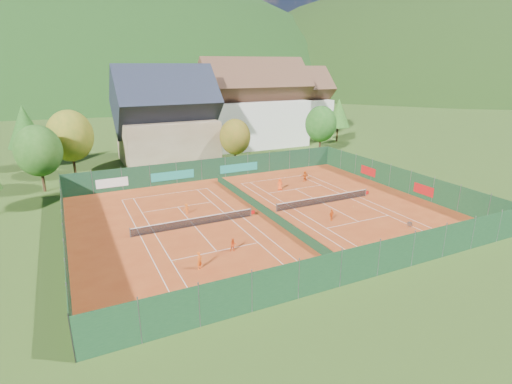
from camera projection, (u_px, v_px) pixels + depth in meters
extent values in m
plane|color=#2E4C17|center=(264.00, 214.00, 44.34)|extent=(600.00, 600.00, 0.00)
cube|color=#A63E18|center=(264.00, 214.00, 44.33)|extent=(40.00, 32.00, 0.01)
cube|color=white|center=(166.00, 194.00, 51.16)|extent=(10.97, 0.06, 0.00)
cube|color=white|center=(242.00, 280.00, 30.83)|extent=(10.97, 0.06, 0.00)
cube|color=white|center=(140.00, 236.00, 38.70)|extent=(0.06, 23.77, 0.00)
cube|color=white|center=(243.00, 218.00, 43.28)|extent=(0.06, 23.77, 0.00)
cube|color=white|center=(154.00, 233.00, 39.28)|extent=(0.06, 23.77, 0.00)
cube|color=white|center=(232.00, 220.00, 42.71)|extent=(0.06, 23.77, 0.00)
cube|color=white|center=(178.00, 207.00, 46.47)|extent=(8.23, 0.06, 0.00)
cube|color=white|center=(217.00, 251.00, 35.52)|extent=(8.23, 0.06, 0.00)
cube|color=white|center=(195.00, 226.00, 40.99)|extent=(0.06, 12.80, 0.00)
cube|color=white|center=(276.00, 179.00, 57.84)|extent=(10.97, 0.06, 0.00)
cube|color=white|center=(397.00, 241.00, 37.51)|extent=(10.97, 0.06, 0.00)
cube|color=white|center=(284.00, 210.00, 45.38)|extent=(0.06, 23.77, 0.00)
cube|color=white|center=(360.00, 197.00, 49.96)|extent=(0.06, 23.77, 0.00)
cube|color=white|center=(294.00, 209.00, 45.95)|extent=(0.06, 23.77, 0.00)
cube|color=white|center=(351.00, 199.00, 49.39)|extent=(0.06, 23.77, 0.00)
cube|color=white|center=(295.00, 189.00, 53.15)|extent=(8.23, 0.06, 0.00)
cube|color=white|center=(359.00, 222.00, 42.20)|extent=(8.23, 0.06, 0.00)
cube|color=white|center=(323.00, 203.00, 47.67)|extent=(0.06, 12.80, 0.00)
cylinder|color=#59595B|center=(130.00, 233.00, 38.17)|extent=(0.10, 0.10, 1.02)
cylinder|color=#59595B|center=(251.00, 212.00, 43.51)|extent=(0.10, 0.10, 1.02)
cube|color=black|center=(194.00, 222.00, 40.86)|extent=(12.80, 0.02, 0.86)
cube|color=white|center=(194.00, 218.00, 40.72)|extent=(12.80, 0.04, 0.06)
cube|color=red|center=(253.00, 212.00, 43.63)|extent=(0.40, 0.04, 0.40)
cylinder|color=#59595B|center=(277.00, 208.00, 44.85)|extent=(0.10, 0.10, 1.02)
cylinder|color=#59595B|center=(366.00, 192.00, 50.19)|extent=(0.10, 0.10, 1.02)
cube|color=black|center=(324.00, 200.00, 47.54)|extent=(12.80, 0.02, 0.86)
cube|color=white|center=(324.00, 196.00, 47.40)|extent=(12.80, 0.04, 0.06)
cube|color=red|center=(367.00, 192.00, 50.31)|extent=(0.40, 0.04, 0.40)
cube|color=#14371E|center=(264.00, 210.00, 44.18)|extent=(0.03, 28.80, 1.00)
cube|color=#13351F|center=(214.00, 169.00, 57.56)|extent=(40.00, 0.04, 3.00)
cube|color=teal|center=(173.00, 176.00, 55.10)|extent=(6.00, 0.03, 1.20)
cube|color=teal|center=(239.00, 168.00, 59.27)|extent=(6.00, 0.03, 1.20)
cube|color=silver|center=(112.00, 183.00, 51.76)|extent=(4.00, 0.03, 1.20)
cube|color=#153B1F|center=(360.00, 264.00, 30.19)|extent=(40.00, 0.04, 3.00)
cube|color=#14371C|center=(64.00, 234.00, 35.53)|extent=(0.04, 32.00, 3.00)
cube|color=#153C1E|center=(400.00, 179.00, 52.23)|extent=(0.04, 32.00, 3.00)
cube|color=#B21414|center=(423.00, 190.00, 48.87)|extent=(0.03, 3.00, 1.20)
cube|color=#B21414|center=(368.00, 171.00, 57.43)|extent=(0.03, 3.00, 1.20)
cube|color=tan|center=(168.00, 141.00, 67.67)|extent=(15.00, 12.00, 7.00)
cube|color=#1E2333|center=(165.00, 102.00, 65.68)|extent=(16.20, 12.00, 12.00)
cube|color=silver|center=(253.00, 123.00, 80.43)|extent=(20.00, 11.00, 9.00)
cube|color=brown|center=(253.00, 86.00, 78.21)|extent=(21.60, 11.00, 11.00)
cube|color=silver|center=(292.00, 117.00, 93.27)|extent=(16.00, 10.00, 8.00)
cube|color=brown|center=(293.00, 89.00, 91.28)|extent=(17.28, 10.00, 10.00)
cylinder|color=#462D19|center=(43.00, 181.00, 51.83)|extent=(0.36, 0.36, 2.80)
ellipsoid|color=#245618|center=(38.00, 151.00, 50.61)|extent=(5.72, 5.72, 6.58)
cylinder|color=#442718|center=(74.00, 166.00, 58.58)|extent=(0.36, 0.36, 3.15)
ellipsoid|color=olive|center=(70.00, 136.00, 57.20)|extent=(6.44, 6.44, 7.40)
cylinder|color=#4B2D1A|center=(30.00, 158.00, 62.87)|extent=(0.36, 0.36, 3.50)
cone|color=#1E5418|center=(25.00, 126.00, 61.33)|extent=(5.60, 5.60, 6.50)
cylinder|color=#442F18|center=(235.00, 158.00, 65.29)|extent=(0.36, 0.36, 2.45)
ellipsoid|color=olive|center=(235.00, 137.00, 64.21)|extent=(5.01, 5.01, 5.76)
cylinder|color=#472A19|center=(320.00, 145.00, 74.46)|extent=(0.36, 0.36, 2.80)
ellipsoid|color=#205919|center=(321.00, 124.00, 73.23)|extent=(5.72, 5.72, 6.58)
cylinder|color=#4B321A|center=(337.00, 134.00, 85.42)|extent=(0.36, 0.36, 3.15)
cone|color=#265D1A|center=(338.00, 113.00, 84.04)|extent=(5.04, 5.04, 5.85)
cylinder|color=#402E17|center=(286.00, 131.00, 88.87)|extent=(0.36, 0.36, 3.50)
ellipsoid|color=olive|center=(287.00, 108.00, 87.34)|extent=(7.15, 7.15, 8.22)
ellipsoid|color=black|center=(104.00, 140.00, 318.13)|extent=(440.00, 440.00, 242.00)
ellipsoid|color=black|center=(422.00, 135.00, 318.88)|extent=(380.00, 380.00, 220.40)
cylinder|color=slate|center=(409.00, 226.00, 40.04)|extent=(0.02, 0.02, 0.80)
cylinder|color=slate|center=(412.00, 225.00, 40.17)|extent=(0.02, 0.02, 0.80)
cylinder|color=slate|center=(407.00, 225.00, 40.30)|extent=(0.02, 0.02, 0.80)
cylinder|color=slate|center=(409.00, 224.00, 40.42)|extent=(0.02, 0.02, 0.80)
cube|color=slate|center=(410.00, 224.00, 40.19)|extent=(0.34, 0.34, 0.30)
ellipsoid|color=#CCD833|center=(410.00, 224.00, 40.18)|extent=(0.28, 0.28, 0.16)
sphere|color=#CCD833|center=(175.00, 261.00, 33.69)|extent=(0.07, 0.07, 0.07)
sphere|color=#CCD833|center=(362.00, 242.00, 37.34)|extent=(0.07, 0.07, 0.07)
sphere|color=#CCD833|center=(234.00, 199.00, 49.15)|extent=(0.07, 0.07, 0.07)
sphere|color=#CCD833|center=(213.00, 198.00, 49.37)|extent=(0.07, 0.07, 0.07)
sphere|color=#CCD833|center=(353.00, 206.00, 46.63)|extent=(0.07, 0.07, 0.07)
imported|color=orange|center=(199.00, 261.00, 32.24)|extent=(0.66, 0.63, 1.52)
imported|color=#D54313|center=(233.00, 245.00, 35.34)|extent=(0.66, 0.53, 1.26)
imported|color=orange|center=(186.00, 209.00, 44.21)|extent=(0.81, 0.51, 1.21)
imported|color=#E55B14|center=(332.00, 215.00, 42.35)|extent=(0.81, 0.51, 1.28)
imported|color=#F94D16|center=(280.00, 184.00, 52.58)|extent=(0.82, 0.58, 1.58)
imported|color=#D45312|center=(305.00, 176.00, 56.43)|extent=(1.46, 0.65, 1.53)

